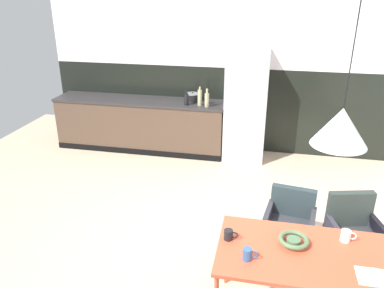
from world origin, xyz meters
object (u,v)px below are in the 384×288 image
dining_table (320,260)px  bottle_wine_green (200,97)px  mug_tall_blue (229,235)px  mug_white_ceramic (346,236)px  fruit_bowl (294,240)px  bottle_vinegar_dark (186,99)px  armchair_corner_seat (353,225)px  pendant_lamp_over_table_near (341,127)px  armchair_far_side (291,216)px  mug_glass_clear (248,254)px  refrigerator_column (246,106)px  open_book (377,278)px  cooking_pot (193,97)px  bottle_spice_small (207,99)px

dining_table → bottle_wine_green: size_ratio=5.21×
mug_tall_blue → mug_white_ceramic: mug_white_ceramic is taller
fruit_bowl → mug_tall_blue: mug_tall_blue is taller
mug_tall_blue → bottle_vinegar_dark: size_ratio=0.44×
mug_white_ceramic → bottle_vinegar_dark: bottle_vinegar_dark is taller
armchair_corner_seat → pendant_lamp_over_table_near: pendant_lamp_over_table_near is taller
armchair_far_side → mug_glass_clear: mug_glass_clear is taller
refrigerator_column → mug_glass_clear: size_ratio=15.25×
open_book → cooking_pot: bearing=120.0°
cooking_pot → bottle_vinegar_dark: size_ratio=0.88×
armchair_far_side → pendant_lamp_over_table_near: (0.18, -0.87, 1.31)m
refrigerator_column → bottle_spice_small: bearing=-164.0°
armchair_corner_seat → refrigerator_column: bearing=-77.8°
mug_white_ceramic → open_book: bearing=-70.2°
dining_table → mug_white_ceramic: size_ratio=12.77×
cooking_pot → armchair_far_side: bearing=-58.9°
mug_tall_blue → bottle_wine_green: (-0.86, 3.22, 0.25)m
bottle_vinegar_dark → mug_tall_blue: bearing=-71.4°
armchair_corner_seat → fruit_bowl: 1.01m
fruit_bowl → mug_tall_blue: 0.53m
armchair_far_side → bottle_wine_green: size_ratio=2.49×
mug_glass_clear → cooking_pot: bearing=108.1°
armchair_corner_seat → dining_table: bearing=49.1°
armchair_corner_seat → bottle_wine_green: bottle_wine_green is taller
open_book → mug_glass_clear: (-0.93, 0.01, 0.04)m
armchair_far_side → bottle_vinegar_dark: size_ratio=2.85×
open_book → cooking_pot: cooking_pot is taller
mug_glass_clear → bottle_vinegar_dark: 3.66m
dining_table → pendant_lamp_over_table_near: 1.12m
armchair_corner_seat → open_book: (-0.05, -1.03, 0.24)m
bottle_vinegar_dark → bottle_wine_green: bottle_wine_green is taller
open_book → pendant_lamp_over_table_near: (-0.37, 0.20, 1.07)m
fruit_bowl → mug_tall_blue: (-0.53, -0.04, 0.00)m
armchair_far_side → mug_glass_clear: size_ratio=6.58×
pendant_lamp_over_table_near → armchair_corner_seat: bearing=62.9°
mug_glass_clear → pendant_lamp_over_table_near: size_ratio=0.10×
bottle_spice_small → bottle_wine_green: bottle_wine_green is taller
mug_tall_blue → bottle_spice_small: size_ratio=0.40×
mug_tall_blue → cooking_pot: 3.62m
armchair_far_side → mug_tall_blue: bearing=65.0°
pendant_lamp_over_table_near → armchair_far_side: bearing=101.9°
open_book → bottle_spice_small: size_ratio=0.92×
armchair_far_side → cooking_pot: 3.11m
mug_tall_blue → mug_white_ceramic: 0.97m
mug_glass_clear → bottle_spice_small: bottle_spice_small is taller
bottle_spice_small → bottle_wine_green: (-0.12, 0.04, 0.01)m
dining_table → fruit_bowl: bearing=157.1°
open_book → bottle_wine_green: size_ratio=0.88×
mug_glass_clear → mug_tall_blue: bearing=127.6°
armchair_far_side → open_book: size_ratio=2.82×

